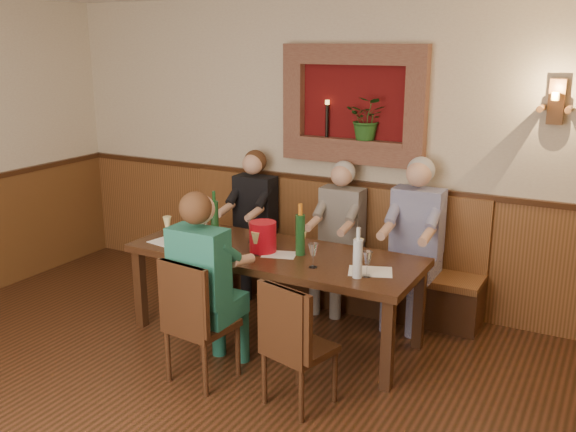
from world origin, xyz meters
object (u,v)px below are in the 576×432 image
object	(u,v)px
chair_near_right	(298,369)
person_bench_mid	(338,249)
wine_bottle_green_a	(300,234)
spittoon_bucket	(263,237)
bench	(323,266)
person_bench_left	(251,233)
person_bench_right	(413,256)
wine_bottle_green_b	(214,216)
chair_near_left	(201,345)
dining_table	(274,260)
person_chair_front	(208,300)
water_bottle	(358,257)

from	to	relation	value
chair_near_right	person_bench_mid	size ratio (longest dim) A/B	0.66
wine_bottle_green_a	spittoon_bucket	bearing A→B (deg)	-166.95
bench	person_bench_left	size ratio (longest dim) A/B	2.16
person_bench_right	wine_bottle_green_b	bearing A→B (deg)	-157.89
person_bench_mid	chair_near_right	bearing A→B (deg)	-74.74
person_bench_right	wine_bottle_green_b	world-z (taller)	person_bench_right
bench	person_bench_right	size ratio (longest dim) A/B	2.06
chair_near_left	person_bench_right	size ratio (longest dim) A/B	0.65
person_bench_mid	wine_bottle_green_a	xyz separation A→B (m)	(0.03, -0.81, 0.36)
person_bench_left	chair_near_left	bearing A→B (deg)	-70.17
dining_table	bench	bearing A→B (deg)	90.00
dining_table	person_bench_mid	world-z (taller)	person_bench_mid
dining_table	person_chair_front	xyz separation A→B (m)	(-0.12, -0.78, -0.09)
person_bench_left	spittoon_bucket	xyz separation A→B (m)	(0.66, -0.88, 0.30)
chair_near_left	wine_bottle_green_a	bearing A→B (deg)	75.64
water_bottle	person_bench_mid	bearing A→B (deg)	120.30
person_chair_front	wine_bottle_green_a	bearing A→B (deg)	67.14
bench	wine_bottle_green_b	world-z (taller)	wine_bottle_green_b
bench	person_bench_right	bearing A→B (deg)	-6.74
wine_bottle_green_b	water_bottle	size ratio (longest dim) A/B	1.03
person_bench_mid	dining_table	bearing A→B (deg)	-103.03
chair_near_left	person_bench_right	xyz separation A→B (m)	(1.02, 1.71, 0.33)
chair_near_right	wine_bottle_green_b	distance (m)	1.82
wine_bottle_green_a	person_chair_front	bearing A→B (deg)	-112.86
dining_table	spittoon_bucket	distance (m)	0.22
person_bench_left	water_bottle	distance (m)	1.92
water_bottle	wine_bottle_green_a	bearing A→B (deg)	156.61
dining_table	chair_near_right	xyz separation A→B (m)	(0.65, -0.83, -0.41)
chair_near_left	person_bench_left	size ratio (longest dim) A/B	0.68
bench	wine_bottle_green_a	size ratio (longest dim) A/B	7.12
dining_table	person_bench_right	xyz separation A→B (m)	(0.90, 0.84, -0.07)
wine_bottle_green_b	wine_bottle_green_a	bearing A→B (deg)	-9.41
bench	chair_near_right	distance (m)	1.89
bench	person_bench_right	world-z (taller)	person_bench_right
chair_near_right	wine_bottle_green_b	xyz separation A→B (m)	(-1.36, 1.02, 0.65)
dining_table	wine_bottle_green_b	distance (m)	0.77
dining_table	person_bench_mid	bearing A→B (deg)	76.97
bench	wine_bottle_green_a	world-z (taller)	wine_bottle_green_a
dining_table	person_bench_left	size ratio (longest dim) A/B	1.73
person_chair_front	wine_bottle_green_b	bearing A→B (deg)	121.60
bench	person_chair_front	world-z (taller)	person_chair_front
chair_near_left	spittoon_bucket	world-z (taller)	spittoon_bucket
dining_table	person_chair_front	size ratio (longest dim) A/B	1.69
chair_near_left	chair_near_right	world-z (taller)	chair_near_left
chair_near_right	spittoon_bucket	world-z (taller)	spittoon_bucket
wine_bottle_green_a	wine_bottle_green_b	distance (m)	0.94
wine_bottle_green_a	water_bottle	size ratio (longest dim) A/B	1.12
person_chair_front	dining_table	bearing A→B (deg)	81.43
bench	spittoon_bucket	xyz separation A→B (m)	(-0.08, -0.99, 0.55)
chair_near_left	spittoon_bucket	bearing A→B (deg)	93.72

